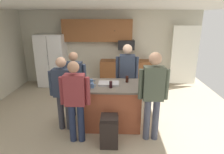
{
  "coord_description": "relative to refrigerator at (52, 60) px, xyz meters",
  "views": [
    {
      "loc": [
        0.33,
        -4.17,
        2.37
      ],
      "look_at": [
        0.19,
        0.03,
        1.05
      ],
      "focal_mm": 30.79,
      "sensor_mm": 36.0,
      "label": 1
    }
  ],
  "objects": [
    {
      "name": "french_door_window_panel",
      "position": [
        4.6,
        0.02,
        0.19
      ],
      "size": [
        0.9,
        0.06,
        2.0
      ],
      "primitive_type": "cube",
      "color": "white",
      "rests_on": "ground"
    },
    {
      "name": "serving_tray",
      "position": [
        2.13,
        -2.63,
        0.08
      ],
      "size": [
        0.44,
        0.3,
        0.04
      ],
      "color": "#B7B7BC",
      "rests_on": "kitchen_island"
    },
    {
      "name": "person_guest_right",
      "position": [
        2.55,
        -1.89,
        0.1
      ],
      "size": [
        0.57,
        0.23,
        1.74
      ],
      "rotation": [
        0.0,
        0.0,
        -2.02
      ],
      "color": "#383842",
      "rests_on": "ground"
    },
    {
      "name": "back_wall",
      "position": [
        2.0,
        0.42,
        0.39
      ],
      "size": [
        6.4,
        0.1,
        2.6
      ],
      "primitive_type": "cube",
      "color": "beige",
      "rests_on": "ground"
    },
    {
      "name": "microwave_over_range",
      "position": [
        2.6,
        0.12,
        0.54
      ],
      "size": [
        0.56,
        0.4,
        0.32
      ],
      "primitive_type": "cube",
      "color": "black"
    },
    {
      "name": "tumbler_amber",
      "position": [
        2.18,
        -2.84,
        0.13
      ],
      "size": [
        0.07,
        0.07,
        0.14
      ],
      "color": "black",
      "rests_on": "kitchen_island"
    },
    {
      "name": "person_guest_left",
      "position": [
        3.0,
        -3.16,
        0.12
      ],
      "size": [
        0.57,
        0.23,
        1.77
      ],
      "rotation": [
        0.0,
        0.0,
        2.57
      ],
      "color": "#4C5166",
      "rests_on": "ground"
    },
    {
      "name": "kitchen_island",
      "position": [
        2.19,
        -2.65,
        -0.42
      ],
      "size": [
        1.38,
        0.92,
        0.97
      ],
      "color": "#AD5638",
      "rests_on": "ground"
    },
    {
      "name": "cabinet_run_upper",
      "position": [
        1.6,
        0.22,
        1.02
      ],
      "size": [
        2.4,
        0.38,
        0.75
      ],
      "color": "brown"
    },
    {
      "name": "refrigerator",
      "position": [
        0.0,
        0.0,
        0.0
      ],
      "size": [
        0.94,
        0.76,
        1.82
      ],
      "color": "white",
      "rests_on": "ground"
    },
    {
      "name": "cabinet_run_lower",
      "position": [
        2.6,
        0.1,
        -0.46
      ],
      "size": [
        1.8,
        0.63,
        0.9
      ],
      "color": "brown",
      "rests_on": "ground"
    },
    {
      "name": "person_elder_center",
      "position": [
        1.3,
        -2.24,
        0.01
      ],
      "size": [
        0.57,
        0.22,
        1.61
      ],
      "rotation": [
        0.0,
        0.0,
        -0.43
      ],
      "color": "#232D4C",
      "rests_on": "ground"
    },
    {
      "name": "ceiling",
      "position": [
        2.0,
        -2.38,
        1.69
      ],
      "size": [
        7.04,
        7.04,
        0.0
      ],
      "primitive_type": "plane",
      "color": "white"
    },
    {
      "name": "trash_bin",
      "position": [
        2.18,
        -3.39,
        -0.61
      ],
      "size": [
        0.34,
        0.34,
        0.61
      ],
      "color": "black",
      "rests_on": "ground"
    },
    {
      "name": "person_guest_by_door",
      "position": [
        1.19,
        -2.85,
        0.01
      ],
      "size": [
        0.57,
        0.22,
        1.61
      ],
      "rotation": [
        0.0,
        0.0,
        0.19
      ],
      "color": "#383842",
      "rests_on": "ground"
    },
    {
      "name": "floor",
      "position": [
        2.0,
        -2.38,
        -0.91
      ],
      "size": [
        7.04,
        7.04,
        0.0
      ],
      "primitive_type": "plane",
      "color": "#B7A88E",
      "rests_on": "ground"
    },
    {
      "name": "mug_ceramic_white",
      "position": [
        1.8,
        -2.86,
        0.11
      ],
      "size": [
        0.12,
        0.08,
        0.1
      ],
      "color": "#4C6B99",
      "rests_on": "kitchen_island"
    },
    {
      "name": "person_host_foreground",
      "position": [
        1.53,
        -3.28,
        0.02
      ],
      "size": [
        0.57,
        0.22,
        1.62
      ],
      "rotation": [
        0.0,
        0.0,
        0.76
      ],
      "color": "#232D4C",
      "rests_on": "ground"
    },
    {
      "name": "mug_blue_stoneware",
      "position": [
        1.75,
        -2.6,
        0.11
      ],
      "size": [
        0.12,
        0.08,
        0.1
      ],
      "color": "#4C6B99",
      "rests_on": "kitchen_island"
    },
    {
      "name": "glass_stout_tall",
      "position": [
        2.53,
        -2.47,
        0.13
      ],
      "size": [
        0.07,
        0.07,
        0.14
      ],
      "color": "black",
      "rests_on": "kitchen_island"
    }
  ]
}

